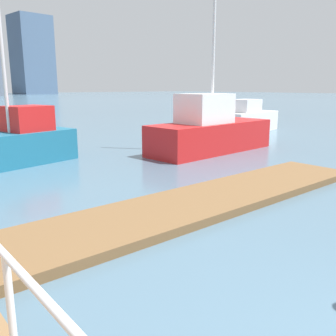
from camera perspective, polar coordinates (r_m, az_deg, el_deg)
The scene contains 5 objects.
floating_dock at distance 8.41m, azimuth 5.06°, elevation -5.32°, with size 10.74×2.00×0.18m, color brown.
moored_boat_0 at distance 13.73m, azimuth -22.90°, elevation 3.74°, with size 4.65×2.51×10.07m.
moored_boat_1 at distance 15.35m, azimuth 6.55°, elevation 5.83°, with size 6.03×2.28×9.12m.
moored_boat_3 at distance 22.84m, azimuth 12.44°, elevation 7.46°, with size 4.58×2.08×1.94m.
skyline_tower_4 at distance 147.25m, azimuth -20.38°, elevation 16.10°, with size 12.21×11.44×27.45m, color slate.
Camera 1 is at (-3.84, 0.65, 2.66)m, focal length 39.12 mm.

